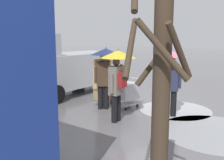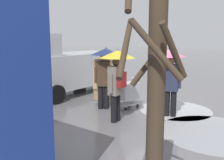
{
  "view_description": "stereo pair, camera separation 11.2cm",
  "coord_description": "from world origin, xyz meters",
  "px_view_note": "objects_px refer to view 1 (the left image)",
  "views": [
    {
      "loc": [
        -4.35,
        8.3,
        2.52
      ],
      "look_at": [
        0.73,
        1.44,
        1.05
      ],
      "focal_mm": 41.2,
      "sensor_mm": 36.0,
      "label": 1
    },
    {
      "loc": [
        -4.44,
        8.23,
        2.52
      ],
      "look_at": [
        0.73,
        1.44,
        1.05
      ],
      "focal_mm": 41.2,
      "sensor_mm": 36.0,
      "label": 2
    }
  ],
  "objects_px": {
    "pedestrian_white_side": "(117,69)",
    "pedestrian_black_side": "(170,66)",
    "cargo_van_parked_right": "(64,67)",
    "pedestrian_pink_side": "(105,64)",
    "shopping_cart_vendor": "(127,92)",
    "hand_dolly_boxes": "(103,80)",
    "bare_tree_near": "(159,99)"
  },
  "relations": [
    {
      "from": "pedestrian_white_side",
      "to": "pedestrian_black_side",
      "type": "bearing_deg",
      "value": -125.78
    },
    {
      "from": "cargo_van_parked_right",
      "to": "pedestrian_black_side",
      "type": "xyz_separation_m",
      "value": [
        -4.97,
        0.19,
        0.41
      ]
    },
    {
      "from": "pedestrian_pink_side",
      "to": "shopping_cart_vendor",
      "type": "bearing_deg",
      "value": -130.62
    },
    {
      "from": "cargo_van_parked_right",
      "to": "pedestrian_black_side",
      "type": "bearing_deg",
      "value": 177.77
    },
    {
      "from": "hand_dolly_boxes",
      "to": "bare_tree_near",
      "type": "distance_m",
      "value": 6.01
    },
    {
      "from": "pedestrian_pink_side",
      "to": "pedestrian_black_side",
      "type": "distance_m",
      "value": 2.19
    },
    {
      "from": "pedestrian_pink_side",
      "to": "pedestrian_black_side",
      "type": "bearing_deg",
      "value": -164.67
    },
    {
      "from": "pedestrian_black_side",
      "to": "pedestrian_white_side",
      "type": "bearing_deg",
      "value": 54.22
    },
    {
      "from": "cargo_van_parked_right",
      "to": "bare_tree_near",
      "type": "height_order",
      "value": "bare_tree_near"
    },
    {
      "from": "cargo_van_parked_right",
      "to": "bare_tree_near",
      "type": "distance_m",
      "value": 8.19
    },
    {
      "from": "cargo_van_parked_right",
      "to": "pedestrian_pink_side",
      "type": "relative_size",
      "value": 2.49
    },
    {
      "from": "pedestrian_black_side",
      "to": "pedestrian_white_side",
      "type": "height_order",
      "value": "same"
    },
    {
      "from": "cargo_van_parked_right",
      "to": "bare_tree_near",
      "type": "bearing_deg",
      "value": 145.9
    },
    {
      "from": "pedestrian_pink_side",
      "to": "pedestrian_white_side",
      "type": "xyz_separation_m",
      "value": [
        -1.11,
        0.82,
        -0.01
      ]
    },
    {
      "from": "shopping_cart_vendor",
      "to": "pedestrian_white_side",
      "type": "distance_m",
      "value": 1.84
    },
    {
      "from": "shopping_cart_vendor",
      "to": "pedestrian_black_side",
      "type": "height_order",
      "value": "pedestrian_black_side"
    },
    {
      "from": "pedestrian_black_side",
      "to": "pedestrian_white_side",
      "type": "xyz_separation_m",
      "value": [
        1.01,
        1.39,
        -0.01
      ]
    },
    {
      "from": "pedestrian_white_side",
      "to": "bare_tree_near",
      "type": "height_order",
      "value": "bare_tree_near"
    },
    {
      "from": "pedestrian_black_side",
      "to": "pedestrian_white_side",
      "type": "distance_m",
      "value": 1.72
    },
    {
      "from": "cargo_van_parked_right",
      "to": "pedestrian_white_side",
      "type": "distance_m",
      "value": 4.29
    },
    {
      "from": "shopping_cart_vendor",
      "to": "pedestrian_pink_side",
      "type": "relative_size",
      "value": 0.47
    },
    {
      "from": "pedestrian_pink_side",
      "to": "bare_tree_near",
      "type": "bearing_deg",
      "value": 135.74
    },
    {
      "from": "shopping_cart_vendor",
      "to": "pedestrian_white_side",
      "type": "relative_size",
      "value": 0.47
    },
    {
      "from": "hand_dolly_boxes",
      "to": "bare_tree_near",
      "type": "bearing_deg",
      "value": 135.94
    },
    {
      "from": "shopping_cart_vendor",
      "to": "pedestrian_white_side",
      "type": "bearing_deg",
      "value": 111.92
    },
    {
      "from": "cargo_van_parked_right",
      "to": "pedestrian_pink_side",
      "type": "distance_m",
      "value": 2.99
    },
    {
      "from": "pedestrian_white_side",
      "to": "bare_tree_near",
      "type": "distance_m",
      "value": 4.11
    },
    {
      "from": "shopping_cart_vendor",
      "to": "bare_tree_near",
      "type": "distance_m",
      "value": 5.68
    },
    {
      "from": "pedestrian_black_side",
      "to": "cargo_van_parked_right",
      "type": "bearing_deg",
      "value": -2.23
    },
    {
      "from": "shopping_cart_vendor",
      "to": "hand_dolly_boxes",
      "type": "distance_m",
      "value": 1.01
    },
    {
      "from": "pedestrian_pink_side",
      "to": "pedestrian_white_side",
      "type": "distance_m",
      "value": 1.38
    },
    {
      "from": "hand_dolly_boxes",
      "to": "pedestrian_black_side",
      "type": "height_order",
      "value": "pedestrian_black_side"
    }
  ]
}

